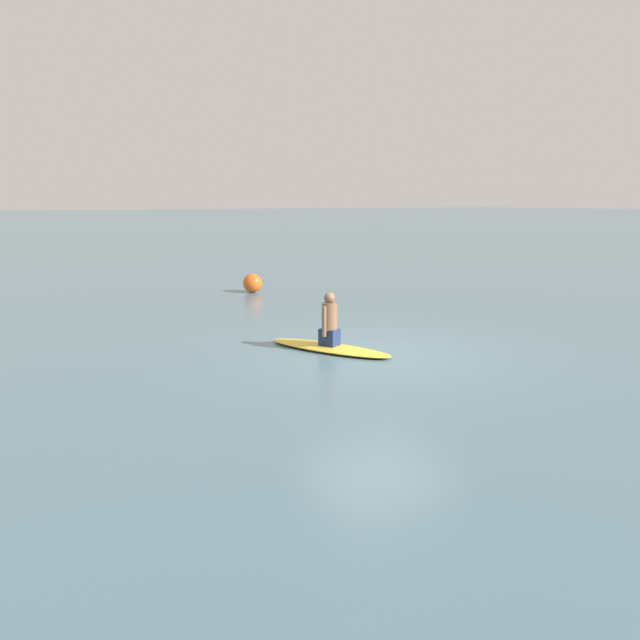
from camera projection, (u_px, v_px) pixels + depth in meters
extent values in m
plane|color=slate|center=(379.00, 354.00, 11.73)|extent=(400.00, 400.00, 0.00)
ellipsoid|color=gold|center=(329.00, 348.00, 12.01)|extent=(1.76, 2.70, 0.10)
cube|color=navy|center=(329.00, 337.00, 11.97)|extent=(0.39, 0.42, 0.31)
cylinder|color=brown|center=(329.00, 316.00, 11.90)|extent=(0.39, 0.39, 0.52)
sphere|color=brown|center=(330.00, 298.00, 11.84)|extent=(0.21, 0.21, 0.21)
cylinder|color=brown|center=(335.00, 319.00, 12.06)|extent=(0.11, 0.11, 0.57)
cylinder|color=brown|center=(324.00, 321.00, 11.77)|extent=(0.11, 0.11, 0.57)
sphere|color=#E55919|center=(252.00, 283.00, 19.57)|extent=(0.58, 0.58, 0.58)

